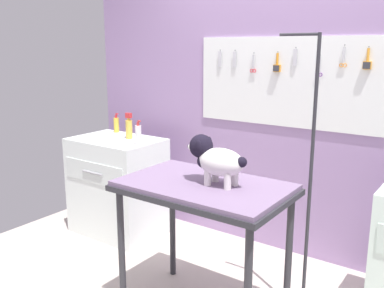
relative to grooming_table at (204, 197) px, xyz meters
The scene contains 8 objects.
rear_wall_panel 1.22m from the grooming_table, 90.60° to the left, with size 4.00×0.11×2.30m.
grooming_table is the anchor object (origin of this frame).
grooming_arm 0.64m from the grooming_table, 33.16° to the left, with size 0.30×0.11×1.78m.
dog 0.26m from the grooming_table, 16.19° to the left, with size 0.41×0.19×0.30m.
counter_left 1.52m from the grooming_table, 156.48° to the left, with size 0.80×0.58×0.89m.
spray_bottle_short 1.77m from the grooming_table, 152.67° to the left, with size 0.05×0.05×0.19m.
spray_bottle_tall 1.44m from the grooming_table, 152.12° to the left, with size 0.06×0.06×0.23m.
shampoo_bottle 1.17m from the grooming_table, 152.54° to the left, with size 0.05×0.05×0.21m.
Camera 1 is at (1.41, -1.96, 1.70)m, focal length 40.11 mm.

